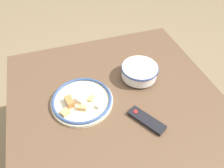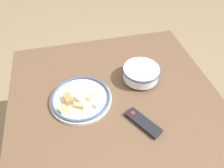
% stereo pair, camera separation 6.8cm
% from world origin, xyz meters
% --- Properties ---
extents(ground_plane, '(8.00, 8.00, 0.00)m').
position_xyz_m(ground_plane, '(0.00, 0.00, 0.00)').
color(ground_plane, '#7F6B4C').
extents(dining_table, '(1.11, 1.08, 0.70)m').
position_xyz_m(dining_table, '(0.00, 0.00, 0.62)').
color(dining_table, brown).
rests_on(dining_table, ground_plane).
extents(noodle_bowl, '(0.21, 0.21, 0.08)m').
position_xyz_m(noodle_bowl, '(-0.17, -0.10, 0.75)').
color(noodle_bowl, silver).
rests_on(noodle_bowl, dining_table).
extents(food_plate, '(0.32, 0.32, 0.05)m').
position_xyz_m(food_plate, '(0.18, -0.02, 0.72)').
color(food_plate, beige).
rests_on(food_plate, dining_table).
extents(tv_remote, '(0.15, 0.19, 0.02)m').
position_xyz_m(tv_remote, '(-0.09, 0.19, 0.71)').
color(tv_remote, black).
rests_on(tv_remote, dining_table).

